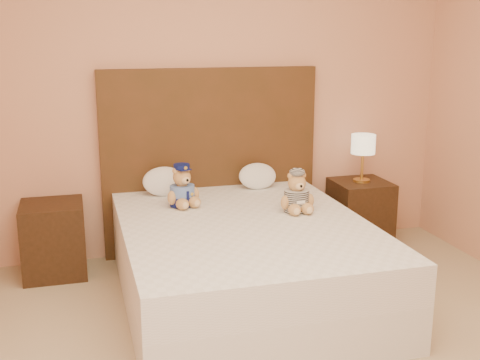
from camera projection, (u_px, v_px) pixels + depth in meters
name	position (u px, v px, depth m)	size (l,w,h in m)	color
room_walls	(287.00, 25.00, 2.98)	(4.04, 4.52, 2.72)	tan
bed	(245.00, 261.00, 4.05)	(1.60, 2.00, 0.55)	white
headboard	(211.00, 162.00, 4.87)	(1.75, 0.08, 1.50)	#4E2C17
nightstand_left	(54.00, 239.00, 4.47)	(0.45, 0.45, 0.55)	#351F11
nightstand_right	(360.00, 213.00, 5.12)	(0.45, 0.45, 0.55)	#351F11
lamp	(363.00, 147.00, 4.98)	(0.20, 0.20, 0.40)	gold
teddy_police	(182.00, 185.00, 4.31)	(0.26, 0.25, 0.31)	#B98348
teddy_prisoner	(297.00, 192.00, 4.18)	(0.26, 0.25, 0.29)	#B98348
pillow_left	(164.00, 180.00, 4.62)	(0.33, 0.21, 0.23)	white
pillow_right	(258.00, 175.00, 4.82)	(0.31, 0.20, 0.22)	white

